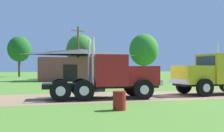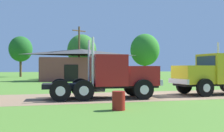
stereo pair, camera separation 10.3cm
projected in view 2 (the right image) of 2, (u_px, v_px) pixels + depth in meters
ground_plane at (151, 96)px, 17.99m from camera, size 200.00×200.00×0.00m
dirt_track at (151, 96)px, 17.99m from camera, size 120.00×5.86×0.01m
truck_foreground_white at (113, 77)px, 16.57m from camera, size 6.95×2.97×3.53m
truck_near_left at (213, 75)px, 18.78m from camera, size 7.32×3.01×3.64m
steel_barrel at (119, 101)px, 11.88m from camera, size 0.56×0.56×0.81m
shed_building at (81, 65)px, 38.88m from camera, size 12.06×5.66×4.43m
utility_pole_far at (79, 52)px, 38.70m from camera, size 1.99×1.19×7.55m
tree_mid at (21, 49)px, 54.29m from camera, size 4.53×4.53×7.94m
tree_right at (82, 50)px, 45.54m from camera, size 4.77×4.77×7.26m
tree_far_right at (145, 50)px, 48.31m from camera, size 5.07×5.07×7.70m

